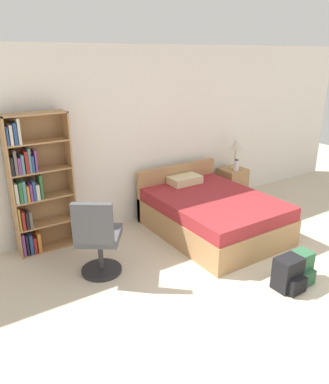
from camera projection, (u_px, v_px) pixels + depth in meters
The scene contains 10 objects.
ground_plane at pixel (308, 334), 3.52m from camera, with size 14.00×14.00×0.00m, color beige.
wall_back at pixel (136, 137), 5.59m from camera, with size 9.00×0.06×2.60m.
bookshelf at pixel (34, 186), 4.72m from camera, with size 0.77×0.26×1.81m.
bed at pixel (211, 213), 5.44m from camera, with size 1.44×1.91×0.81m.
office_chair at pixel (98, 239), 4.27m from camera, with size 0.70×0.72×1.00m.
nightstand at pixel (232, 185), 6.57m from camera, with size 0.41×0.43×0.60m.
table_lamp at pixel (236, 146), 6.37m from camera, with size 0.20×0.20×0.51m.
water_bottle at pixel (236, 165), 6.33m from camera, with size 0.08×0.08×0.20m.
backpack_green at pixel (298, 269), 4.25m from camera, with size 0.34×0.27×0.37m.
backpack_black at pixel (289, 274), 4.13m from camera, with size 0.30×0.29×0.38m.
Camera 1 is at (-2.68, -1.63, 2.48)m, focal length 35.00 mm.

